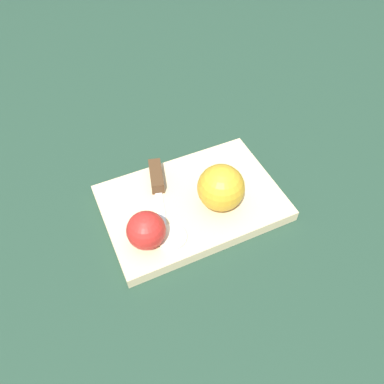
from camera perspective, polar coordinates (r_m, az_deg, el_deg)
ground_plane at (r=0.71m, az=0.00°, el=-2.24°), size 4.00×4.00×0.00m
cutting_board at (r=0.70m, az=0.00°, el=-1.66°), size 0.34×0.24×0.02m
apple_half_left at (r=0.65m, az=4.41°, el=0.65°), size 0.08×0.08×0.08m
apple_half_right at (r=0.61m, az=-7.03°, el=-5.82°), size 0.06×0.06×0.06m
knife at (r=0.71m, az=-5.39°, el=1.90°), size 0.05×0.18×0.02m
apple_slice at (r=0.64m, az=-3.12°, el=-6.88°), size 0.05×0.05×0.01m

